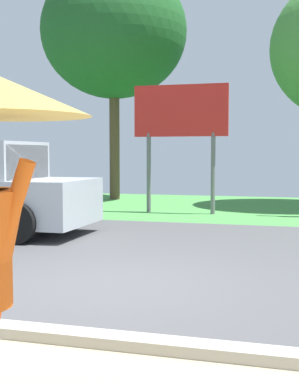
{
  "coord_description": "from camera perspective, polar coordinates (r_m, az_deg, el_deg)",
  "views": [
    {
      "loc": [
        2.28,
        -6.16,
        1.65
      ],
      "look_at": [
        0.28,
        1.0,
        1.1
      ],
      "focal_mm": 49.26,
      "sensor_mm": 36.0,
      "label": 1
    }
  ],
  "objects": [
    {
      "name": "ground_plane",
      "position": [
        9.54,
        1.55,
        -6.03
      ],
      "size": [
        40.0,
        22.0,
        0.2
      ],
      "color": "#4C4C4F"
    },
    {
      "name": "roadside_billboard",
      "position": [
        14.47,
        3.38,
        7.79
      ],
      "size": [
        2.6,
        0.12,
        3.5
      ],
      "color": "slate",
      "rests_on": "ground_plane"
    },
    {
      "name": "tree_center_back",
      "position": [
        19.31,
        -3.87,
        16.88
      ],
      "size": [
        5.1,
        5.1,
        8.21
      ],
      "color": "brown",
      "rests_on": "ground_plane"
    }
  ]
}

